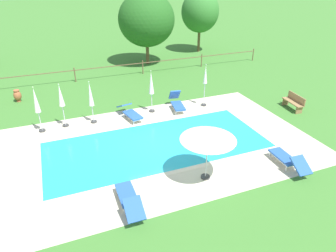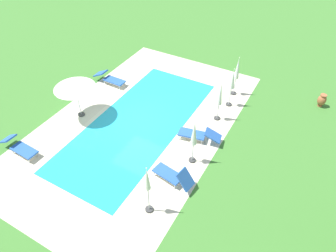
{
  "view_description": "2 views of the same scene",
  "coord_description": "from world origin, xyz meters",
  "px_view_note": "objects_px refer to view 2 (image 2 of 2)",
  "views": [
    {
      "loc": [
        -4.01,
        -11.44,
        7.33
      ],
      "look_at": [
        0.74,
        0.5,
        0.6
      ],
      "focal_mm": 32.48,
      "sensor_mm": 36.0,
      "label": 1
    },
    {
      "loc": [
        9.71,
        7.2,
        10.41
      ],
      "look_at": [
        0.11,
        1.83,
        0.69
      ],
      "focal_mm": 32.71,
      "sensor_mm": 36.0,
      "label": 2
    }
  ],
  "objects_px": {
    "sun_lounger_north_near_steps": "(173,175)",
    "patio_umbrella_open_foreground": "(74,85)",
    "sun_lounger_north_mid": "(110,79)",
    "terracotta_urn_near_fence": "(322,100)",
    "sun_lounger_north_end": "(19,147)",
    "sun_lounger_north_far": "(198,134)",
    "patio_umbrella_closed_row_centre": "(147,183)",
    "patio_umbrella_closed_row_mid_east": "(237,70)",
    "patio_umbrella_closed_row_mid_west": "(220,96)",
    "patio_umbrella_closed_row_west": "(232,81)",
    "patio_umbrella_closed_row_east": "(194,135)"
  },
  "relations": [
    {
      "from": "patio_umbrella_open_foreground",
      "to": "terracotta_urn_near_fence",
      "type": "distance_m",
      "value": 13.18
    },
    {
      "from": "sun_lounger_north_far",
      "to": "sun_lounger_north_end",
      "type": "relative_size",
      "value": 1.04
    },
    {
      "from": "sun_lounger_north_near_steps",
      "to": "sun_lounger_north_mid",
      "type": "height_order",
      "value": "sun_lounger_north_near_steps"
    },
    {
      "from": "patio_umbrella_closed_row_mid_east",
      "to": "terracotta_urn_near_fence",
      "type": "xyz_separation_m",
      "value": [
        -1.23,
        4.59,
        -1.16
      ]
    },
    {
      "from": "patio_umbrella_closed_row_centre",
      "to": "patio_umbrella_closed_row_mid_east",
      "type": "distance_m",
      "value": 9.06
    },
    {
      "from": "sun_lounger_north_mid",
      "to": "patio_umbrella_open_foreground",
      "type": "height_order",
      "value": "patio_umbrella_open_foreground"
    },
    {
      "from": "sun_lounger_north_mid",
      "to": "patio_umbrella_closed_row_mid_east",
      "type": "relative_size",
      "value": 0.87
    },
    {
      "from": "sun_lounger_north_far",
      "to": "patio_umbrella_closed_row_west",
      "type": "bearing_deg",
      "value": 174.46
    },
    {
      "from": "sun_lounger_north_far",
      "to": "sun_lounger_north_end",
      "type": "distance_m",
      "value": 8.34
    },
    {
      "from": "sun_lounger_north_near_steps",
      "to": "sun_lounger_north_far",
      "type": "height_order",
      "value": "sun_lounger_north_near_steps"
    },
    {
      "from": "sun_lounger_north_end",
      "to": "sun_lounger_north_near_steps",
      "type": "bearing_deg",
      "value": 105.6
    },
    {
      "from": "sun_lounger_north_mid",
      "to": "terracotta_urn_near_fence",
      "type": "bearing_deg",
      "value": 108.64
    },
    {
      "from": "patio_umbrella_closed_row_centre",
      "to": "patio_umbrella_closed_row_mid_east",
      "type": "bearing_deg",
      "value": 179.08
    },
    {
      "from": "patio_umbrella_closed_row_mid_west",
      "to": "sun_lounger_north_far",
      "type": "bearing_deg",
      "value": -6.39
    },
    {
      "from": "sun_lounger_north_far",
      "to": "sun_lounger_north_mid",
      "type": "bearing_deg",
      "value": -105.8
    },
    {
      "from": "patio_umbrella_closed_row_mid_west",
      "to": "terracotta_urn_near_fence",
      "type": "height_order",
      "value": "patio_umbrella_closed_row_mid_west"
    },
    {
      "from": "patio_umbrella_closed_row_mid_west",
      "to": "patio_umbrella_closed_row_east",
      "type": "bearing_deg",
      "value": 2.61
    },
    {
      "from": "sun_lounger_north_far",
      "to": "patio_umbrella_closed_row_centre",
      "type": "bearing_deg",
      "value": 0.46
    },
    {
      "from": "patio_umbrella_closed_row_west",
      "to": "patio_umbrella_closed_row_mid_west",
      "type": "xyz_separation_m",
      "value": [
        1.43,
        -0.11,
        -0.08
      ]
    },
    {
      "from": "sun_lounger_north_end",
      "to": "patio_umbrella_closed_row_centre",
      "type": "xyz_separation_m",
      "value": [
        -0.28,
        6.86,
        1.29
      ]
    },
    {
      "from": "patio_umbrella_open_foreground",
      "to": "patio_umbrella_closed_row_mid_east",
      "type": "xyz_separation_m",
      "value": [
        -5.84,
        6.43,
        -0.37
      ]
    },
    {
      "from": "terracotta_urn_near_fence",
      "to": "patio_umbrella_closed_row_mid_west",
      "type": "bearing_deg",
      "value": -50.07
    },
    {
      "from": "patio_umbrella_closed_row_centre",
      "to": "terracotta_urn_near_fence",
      "type": "height_order",
      "value": "patio_umbrella_closed_row_centre"
    },
    {
      "from": "patio_umbrella_closed_row_west",
      "to": "patio_umbrella_closed_row_centre",
      "type": "xyz_separation_m",
      "value": [
        7.91,
        -0.29,
        0.1
      ]
    },
    {
      "from": "sun_lounger_north_end",
      "to": "patio_umbrella_closed_row_east",
      "type": "height_order",
      "value": "patio_umbrella_closed_row_east"
    },
    {
      "from": "patio_umbrella_closed_row_mid_east",
      "to": "terracotta_urn_near_fence",
      "type": "relative_size",
      "value": 3.16
    },
    {
      "from": "patio_umbrella_closed_row_west",
      "to": "patio_umbrella_closed_row_mid_west",
      "type": "relative_size",
      "value": 1.01
    },
    {
      "from": "sun_lounger_north_far",
      "to": "patio_umbrella_closed_row_east",
      "type": "distance_m",
      "value": 1.89
    },
    {
      "from": "patio_umbrella_closed_row_west",
      "to": "patio_umbrella_closed_row_east",
      "type": "bearing_deg",
      "value": 0.5
    },
    {
      "from": "patio_umbrella_closed_row_mid_east",
      "to": "sun_lounger_north_end",
      "type": "bearing_deg",
      "value": -36.89
    },
    {
      "from": "sun_lounger_north_far",
      "to": "patio_umbrella_closed_row_west",
      "type": "relative_size",
      "value": 0.93
    },
    {
      "from": "sun_lounger_north_end",
      "to": "sun_lounger_north_mid",
      "type": "bearing_deg",
      "value": 179.0
    },
    {
      "from": "patio_umbrella_closed_row_centre",
      "to": "patio_umbrella_closed_row_east",
      "type": "distance_m",
      "value": 3.17
    },
    {
      "from": "patio_umbrella_open_foreground",
      "to": "patio_umbrella_closed_row_mid_east",
      "type": "relative_size",
      "value": 0.92
    },
    {
      "from": "sun_lounger_north_near_steps",
      "to": "patio_umbrella_open_foreground",
      "type": "distance_m",
      "value": 6.77
    },
    {
      "from": "sun_lounger_north_near_steps",
      "to": "patio_umbrella_closed_row_mid_east",
      "type": "relative_size",
      "value": 0.81
    },
    {
      "from": "sun_lounger_north_near_steps",
      "to": "patio_umbrella_closed_row_mid_east",
      "type": "height_order",
      "value": "patio_umbrella_closed_row_mid_east"
    },
    {
      "from": "patio_umbrella_open_foreground",
      "to": "patio_umbrella_closed_row_east",
      "type": "bearing_deg",
      "value": 89.41
    },
    {
      "from": "sun_lounger_north_far",
      "to": "patio_umbrella_closed_row_centre",
      "type": "distance_m",
      "value": 4.7
    },
    {
      "from": "sun_lounger_north_far",
      "to": "patio_umbrella_closed_row_mid_east",
      "type": "distance_m",
      "value": 4.7
    },
    {
      "from": "patio_umbrella_closed_row_mid_east",
      "to": "patio_umbrella_closed_row_east",
      "type": "height_order",
      "value": "patio_umbrella_closed_row_east"
    },
    {
      "from": "patio_umbrella_closed_row_mid_west",
      "to": "patio_umbrella_closed_row_east",
      "type": "relative_size",
      "value": 0.95
    },
    {
      "from": "patio_umbrella_open_foreground",
      "to": "terracotta_urn_near_fence",
      "type": "relative_size",
      "value": 2.89
    },
    {
      "from": "sun_lounger_north_far",
      "to": "patio_umbrella_open_foreground",
      "type": "distance_m",
      "value": 6.57
    },
    {
      "from": "sun_lounger_north_end",
      "to": "terracotta_urn_near_fence",
      "type": "bearing_deg",
      "value": 132.33
    },
    {
      "from": "patio_umbrella_open_foreground",
      "to": "sun_lounger_north_mid",
      "type": "bearing_deg",
      "value": -171.81
    },
    {
      "from": "patio_umbrella_closed_row_west",
      "to": "patio_umbrella_closed_row_east",
      "type": "relative_size",
      "value": 0.95
    },
    {
      "from": "patio_umbrella_closed_row_mid_east",
      "to": "patio_umbrella_closed_row_east",
      "type": "bearing_deg",
      "value": 1.82
    },
    {
      "from": "sun_lounger_north_near_steps",
      "to": "sun_lounger_north_end",
      "type": "height_order",
      "value": "sun_lounger_north_near_steps"
    },
    {
      "from": "sun_lounger_north_end",
      "to": "patio_umbrella_closed_row_centre",
      "type": "bearing_deg",
      "value": 92.3
    }
  ]
}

